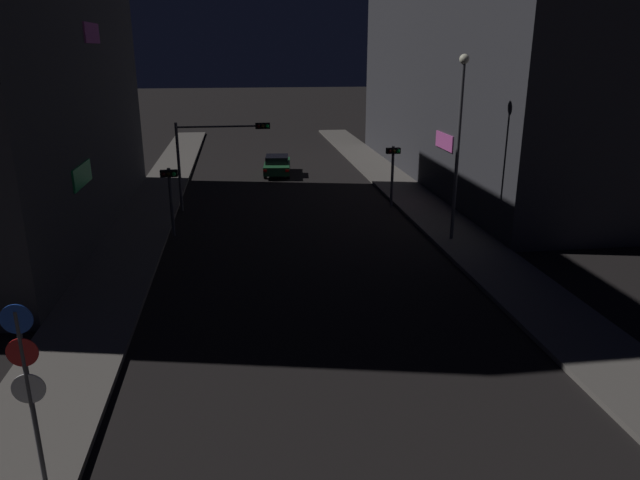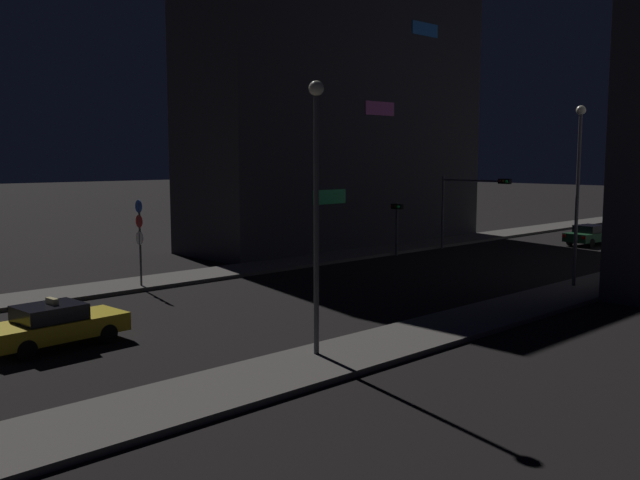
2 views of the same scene
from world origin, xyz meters
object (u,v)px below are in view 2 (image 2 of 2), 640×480
(traffic_light_overhead, at_px, (469,196))
(taxi, at_px, (55,325))
(street_lamp_far_block, at_px, (578,175))
(street_lamp_near_block, at_px, (316,185))
(traffic_light_left_kerb, at_px, (397,217))
(sign_pole_left, at_px, (140,234))
(far_car, at_px, (591,235))
(traffic_light_right_kerb, at_px, (614,225))

(traffic_light_overhead, bearing_deg, taxi, -81.86)
(street_lamp_far_block, bearing_deg, street_lamp_near_block, -89.89)
(traffic_light_overhead, height_order, traffic_light_left_kerb, traffic_light_overhead)
(taxi, height_order, traffic_light_overhead, traffic_light_overhead)
(street_lamp_near_block, bearing_deg, street_lamp_far_block, 90.11)
(taxi, distance_m, sign_pole_left, 10.20)
(far_car, relative_size, street_lamp_far_block, 0.56)
(street_lamp_near_block, height_order, street_lamp_far_block, street_lamp_far_block)
(traffic_light_overhead, relative_size, sign_pole_left, 1.29)
(sign_pole_left, height_order, street_lamp_near_block, street_lamp_near_block)
(taxi, bearing_deg, traffic_light_right_kerb, 78.75)
(taxi, distance_m, street_lamp_far_block, 23.19)
(sign_pole_left, distance_m, street_lamp_near_block, 14.35)
(street_lamp_near_block, bearing_deg, traffic_light_overhead, 114.70)
(far_car, distance_m, street_lamp_near_block, 34.26)
(taxi, relative_size, street_lamp_far_block, 0.55)
(taxi, relative_size, street_lamp_near_block, 0.56)
(traffic_light_left_kerb, bearing_deg, traffic_light_right_kerb, 18.75)
(traffic_light_left_kerb, bearing_deg, street_lamp_near_block, -55.75)
(traffic_light_right_kerb, bearing_deg, far_car, 120.68)
(traffic_light_overhead, bearing_deg, sign_pole_left, -97.59)
(traffic_light_left_kerb, height_order, sign_pole_left, sign_pole_left)
(street_lamp_near_block, relative_size, street_lamp_far_block, 0.98)
(traffic_light_overhead, bearing_deg, street_lamp_far_block, -34.08)
(far_car, bearing_deg, traffic_light_overhead, -112.93)
(traffic_light_left_kerb, height_order, traffic_light_right_kerb, traffic_light_right_kerb)
(taxi, bearing_deg, traffic_light_left_kerb, 104.34)
(traffic_light_right_kerb, bearing_deg, street_lamp_far_block, -80.20)
(traffic_light_right_kerb, bearing_deg, street_lamp_near_block, -87.06)
(traffic_light_left_kerb, bearing_deg, sign_pole_left, -92.88)
(traffic_light_overhead, distance_m, traffic_light_right_kerb, 9.91)
(traffic_light_right_kerb, relative_size, street_lamp_near_block, 0.43)
(traffic_light_right_kerb, height_order, street_lamp_far_block, street_lamp_far_block)
(street_lamp_near_block, bearing_deg, sign_pole_left, 172.24)
(traffic_light_left_kerb, height_order, street_lamp_near_block, street_lamp_near_block)
(taxi, relative_size, sign_pole_left, 1.14)
(traffic_light_left_kerb, xyz_separation_m, sign_pole_left, (-0.87, -17.31, 0.16))
(taxi, xyz_separation_m, traffic_light_left_kerb, (-6.23, 24.39, 1.68))
(traffic_light_right_kerb, height_order, sign_pole_left, sign_pole_left)
(traffic_light_right_kerb, xyz_separation_m, street_lamp_far_block, (1.16, -6.73, 2.79))
(traffic_light_overhead, relative_size, street_lamp_far_block, 0.62)
(sign_pole_left, bearing_deg, taxi, -44.89)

